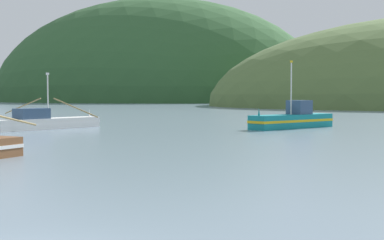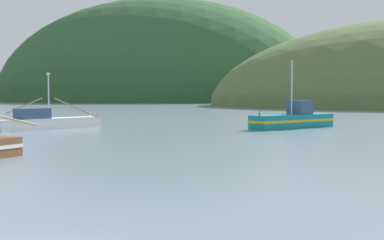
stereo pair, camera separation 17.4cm
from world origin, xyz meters
name	(u,v)px [view 2 (the right image)]	position (x,y,z in m)	size (l,w,h in m)	color
hill_far_left	(162,101)	(-43.32, 233.97, 0.00)	(149.01, 119.21, 91.05)	#2D562D
fishing_boat_teal	(293,119)	(7.17, 44.18, 0.85)	(8.44, 9.00, 6.54)	#147F84
fishing_boat_white	(46,122)	(-16.18, 39.79, 0.68)	(12.35, 10.65, 5.34)	white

